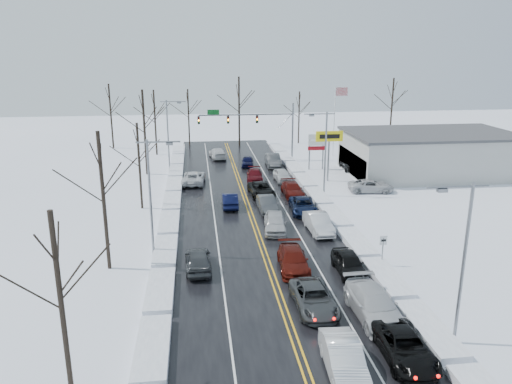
{
  "coord_description": "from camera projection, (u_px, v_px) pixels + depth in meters",
  "views": [
    {
      "loc": [
        -5.0,
        -40.15,
        15.38
      ],
      "look_at": [
        0.38,
        3.8,
        2.5
      ],
      "focal_mm": 35.0,
      "sensor_mm": 36.0,
      "label": 1
    }
  ],
  "objects": [
    {
      "name": "oncoming_car_1",
      "position": [
        194.0,
        184.0,
        58.42
      ],
      "size": [
        2.93,
        5.55,
        1.49
      ],
      "primitive_type": "imported",
      "rotation": [
        0.0,
        0.0,
        3.05
      ],
      "color": "silver",
      "rests_on": "ground"
    },
    {
      "name": "queued_car_3",
      "position": [
        293.0,
        269.0,
        35.91
      ],
      "size": [
        2.36,
        5.14,
        1.46
      ],
      "primitive_type": "imported",
      "rotation": [
        0.0,
        0.0,
        -0.06
      ],
      "color": "#4F110A",
      "rests_on": "ground"
    },
    {
      "name": "tree_far_d",
      "position": [
        299.0,
        107.0,
        81.49
      ],
      "size": [
        3.4,
        3.4,
        8.5
      ],
      "color": "#2D231C",
      "rests_on": "ground"
    },
    {
      "name": "queued_car_4",
      "position": [
        275.0,
        231.0,
        43.38
      ],
      "size": [
        2.45,
        4.88,
        1.6
      ],
      "primitive_type": "imported",
      "rotation": [
        0.0,
        0.0,
        -0.12
      ],
      "color": "silver",
      "rests_on": "ground"
    },
    {
      "name": "queued_car_10",
      "position": [
        404.0,
        359.0,
        25.59
      ],
      "size": [
        2.44,
        5.09,
        1.4
      ],
      "primitive_type": "imported",
      "rotation": [
        0.0,
        0.0,
        -0.02
      ],
      "color": "black",
      "rests_on": "ground"
    },
    {
      "name": "speed_limit_sign",
      "position": [
        383.0,
        245.0,
        36.02
      ],
      "size": [
        0.55,
        0.09,
        2.35
      ],
      "color": "slate",
      "rests_on": "ground"
    },
    {
      "name": "traffic_signal_mast",
      "position": [
        257.0,
        122.0,
        68.7
      ],
      "size": [
        13.28,
        0.39,
        8.0
      ],
      "color": "slate",
      "rests_on": "ground"
    },
    {
      "name": "tires_plus_sign",
      "position": [
        329.0,
        140.0,
        58.22
      ],
      "size": [
        3.2,
        0.34,
        6.0
      ],
      "color": "slate",
      "rests_on": "ground"
    },
    {
      "name": "tree_far_c",
      "position": [
        239.0,
        98.0,
        78.4
      ],
      "size": [
        4.4,
        4.4,
        11.0
      ],
      "color": "#2D231C",
      "rests_on": "ground"
    },
    {
      "name": "queued_car_7",
      "position": [
        255.0,
        181.0,
        59.8
      ],
      "size": [
        2.28,
        4.72,
        1.32
      ],
      "primitive_type": "imported",
      "rotation": [
        0.0,
        0.0,
        -0.1
      ],
      "color": "#4B0A10",
      "rests_on": "ground"
    },
    {
      "name": "parked_car_1",
      "position": [
        378.0,
        179.0,
        60.51
      ],
      "size": [
        2.41,
        5.32,
        1.51
      ],
      "primitive_type": "imported",
      "rotation": [
        0.0,
        0.0,
        -0.06
      ],
      "color": "#393C3E",
      "rests_on": "ground"
    },
    {
      "name": "tree_far_e",
      "position": [
        393.0,
        97.0,
        83.44
      ],
      "size": [
        4.2,
        4.2,
        10.5
      ],
      "color": "#2D231C",
      "rests_on": "ground"
    },
    {
      "name": "tree_far_b",
      "position": [
        188.0,
        106.0,
        79.77
      ],
      "size": [
        3.6,
        3.6,
        9.0
      ],
      "color": "#2D231C",
      "rests_on": "ground"
    },
    {
      "name": "queued_car_11",
      "position": [
        373.0,
        317.0,
        29.52
      ],
      "size": [
        2.53,
        5.88,
        1.69
      ],
      "primitive_type": "imported",
      "rotation": [
        0.0,
        0.0,
        0.03
      ],
      "color": "silver",
      "rests_on": "ground"
    },
    {
      "name": "tree_left_d",
      "position": [
        144.0,
        116.0,
        60.76
      ],
      "size": [
        4.2,
        4.2,
        10.5
      ],
      "color": "#2D231C",
      "rests_on": "ground"
    },
    {
      "name": "oncoming_car_0",
      "position": [
        230.0,
        207.0,
        50.0
      ],
      "size": [
        1.56,
        4.33,
        1.42
      ],
      "primitive_type": "imported",
      "rotation": [
        0.0,
        0.0,
        3.13
      ],
      "color": "black",
      "rests_on": "ground"
    },
    {
      "name": "ground",
      "position": [
        257.0,
        232.0,
        43.15
      ],
      "size": [
        160.0,
        160.0,
        0.0
      ],
      "primitive_type": "plane",
      "color": "white",
      "rests_on": "ground"
    },
    {
      "name": "tree_left_c",
      "position": [
        138.0,
        149.0,
        47.89
      ],
      "size": [
        3.4,
        3.4,
        8.5
      ],
      "color": "#2D231C",
      "rests_on": "ground"
    },
    {
      "name": "streetlight_sw",
      "position": [
        153.0,
        189.0,
        36.88
      ],
      "size": [
        3.2,
        0.25,
        9.0
      ],
      "color": "slate",
      "rests_on": "ground"
    },
    {
      "name": "tree_left_e",
      "position": [
        154.0,
        110.0,
        72.44
      ],
      "size": [
        3.8,
        3.8,
        9.5
      ],
      "color": "#2D231C",
      "rests_on": "ground"
    },
    {
      "name": "queued_car_12",
      "position": [
        348.0,
        273.0,
        35.32
      ],
      "size": [
        1.82,
        4.47,
        1.52
      ],
      "primitive_type": "imported",
      "rotation": [
        0.0,
        0.0,
        -0.01
      ],
      "color": "black",
      "rests_on": "ground"
    },
    {
      "name": "parked_car_2",
      "position": [
        350.0,
        170.0,
        64.93
      ],
      "size": [
        2.27,
        5.14,
        1.72
      ],
      "primitive_type": "imported",
      "rotation": [
        0.0,
        0.0,
        3.09
      ],
      "color": "black",
      "rests_on": "ground"
    },
    {
      "name": "queued_car_5",
      "position": [
        267.0,
        211.0,
        48.68
      ],
      "size": [
        1.62,
        4.46,
        1.46
      ],
      "primitive_type": "imported",
      "rotation": [
        0.0,
        0.0,
        0.02
      ],
      "color": "#383B3D",
      "rests_on": "ground"
    },
    {
      "name": "streetlight_ne",
      "position": [
        324.0,
        147.0,
        52.16
      ],
      "size": [
        3.2,
        0.25,
        9.0
      ],
      "color": "slate",
      "rests_on": "ground"
    },
    {
      "name": "oncoming_car_3",
      "position": [
        198.0,
        270.0,
        35.86
      ],
      "size": [
        1.95,
        4.59,
        1.55
      ],
      "primitive_type": "imported",
      "rotation": [
        0.0,
        0.0,
        3.17
      ],
      "color": "#3A3D3F",
      "rests_on": "ground"
    },
    {
      "name": "road_surface",
      "position": [
        254.0,
        224.0,
        45.05
      ],
      "size": [
        14.0,
        84.0,
        0.01
      ],
      "primitive_type": "cube",
      "color": "black",
      "rests_on": "ground"
    },
    {
      "name": "flagpole",
      "position": [
        336.0,
        115.0,
        71.86
      ],
      "size": [
        1.87,
        1.2,
        10.0
      ],
      "color": "silver",
      "rests_on": "ground"
    },
    {
      "name": "tree_left_a",
      "position": [
        57.0,
        271.0,
        21.04
      ],
      "size": [
        3.6,
        3.6,
        9.0
      ],
      "color": "#2D231C",
      "rests_on": "ground"
    },
    {
      "name": "dealership_building",
      "position": [
        429.0,
        153.0,
        62.36
      ],
      "size": [
        20.4,
        12.4,
        5.3
      ],
      "color": "#ADADA8",
      "rests_on": "ground"
    },
    {
      "name": "snow_bank_left",
      "position": [
        169.0,
        228.0,
        44.17
      ],
      "size": [
        1.73,
        72.0,
        0.51
      ],
      "primitive_type": "cube",
      "color": "white",
      "rests_on": "ground"
    },
    {
      "name": "parked_car_0",
      "position": [
        371.0,
        192.0,
        55.1
      ],
      "size": [
        5.19,
        2.8,
        1.39
      ],
      "primitive_type": "imported",
      "rotation": [
        0.0,
        0.0,
        1.47
      ],
      "color": "silver",
      "rests_on": "ground"
    },
    {
      "name": "queued_car_16",
      "position": [
        282.0,
        181.0,
        59.42
      ],
      "size": [
        1.91,
        4.32,
        1.45
      ],
      "primitive_type": "imported",
      "rotation": [
        0.0,
        0.0,
        0.05
      ],
      "color": "silver",
      "rests_on": "ground"
    },
    {
      "name": "tree_left_b",
      "position": [
        101.0,
        175.0,
        34.13
      ],
      "size": [
        4.0,
        4.0,
        10.0
      ],
      "color": "#2D231C",
      "rests_on": "ground"
    },
    {
      "name": "queued_car_15",
      "position": [
        292.0,
        196.0,
        53.69
      ],
      "size": [
        2.01,
        4.85,
        1.4
      ],
      "primitive_type": "imported",
      "rotation": [
        0.0,
        0.0,
        0.01
      ],
      "color": "#4B0E0A",
      "rests_on": "ground"
    },
    {
      "name": "tree_far_a",
      "position": [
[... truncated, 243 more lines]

